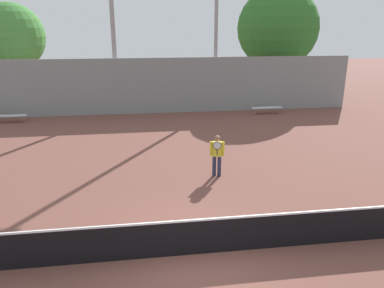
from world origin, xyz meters
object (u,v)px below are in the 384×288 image
at_px(bench_courtside_far, 267,108).
at_px(tree_green_broad, 11,37).
at_px(tennis_net, 196,237).
at_px(bench_courtside_near, 11,116).
at_px(light_pole_far_right, 113,22).
at_px(tree_green_tall, 278,28).
at_px(tennis_player, 217,154).

relative_size(bench_courtside_far, tree_green_broad, 0.28).
height_order(tennis_net, bench_courtside_near, tennis_net).
bearing_deg(bench_courtside_far, light_pole_far_right, 169.76).
bearing_deg(tree_green_tall, tennis_player, -116.97).
xyz_separation_m(bench_courtside_near, bench_courtside_far, (15.44, 0.00, 0.00)).
bearing_deg(tree_green_broad, light_pole_far_right, -29.84).
height_order(tennis_player, bench_courtside_far, tennis_player).
distance_m(tennis_net, tennis_player, 5.11).
height_order(bench_courtside_near, tree_green_tall, tree_green_tall).
bearing_deg(bench_courtside_near, bench_courtside_far, 0.00).
height_order(tennis_player, tree_green_broad, tree_green_broad).
height_order(tennis_player, tree_green_tall, tree_green_tall).
xyz_separation_m(tennis_player, tree_green_broad, (-11.34, 15.37, 3.72)).
height_order(tennis_net, tree_green_tall, tree_green_tall).
bearing_deg(tennis_net, tree_green_tall, 65.23).
distance_m(bench_courtside_near, light_pole_far_right, 8.13).
bearing_deg(light_pole_far_right, tree_green_broad, 150.16).
xyz_separation_m(tennis_net, bench_courtside_near, (-8.66, 14.42, -0.12)).
bearing_deg(tree_green_broad, bench_courtside_near, -78.87).
bearing_deg(tree_green_broad, bench_courtside_far, -19.31).
xyz_separation_m(tree_green_tall, tree_green_broad, (-18.90, 0.52, -0.53)).
height_order(light_pole_far_right, tree_green_tall, light_pole_far_right).
bearing_deg(bench_courtside_far, tennis_player, -118.72).
bearing_deg(tennis_net, light_pole_far_right, 99.30).
xyz_separation_m(tennis_player, tree_green_tall, (7.56, 14.86, 4.25)).
height_order(bench_courtside_near, light_pole_far_right, light_pole_far_right).
relative_size(tennis_net, bench_courtside_far, 6.28).
relative_size(tennis_net, light_pole_far_right, 1.25).
bearing_deg(light_pole_far_right, tennis_player, -69.65).
xyz_separation_m(bench_courtside_far, light_pole_far_right, (-9.42, 1.70, 5.19)).
bearing_deg(tennis_net, tennis_player, 72.44).
bearing_deg(tree_green_broad, tennis_player, -53.59).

